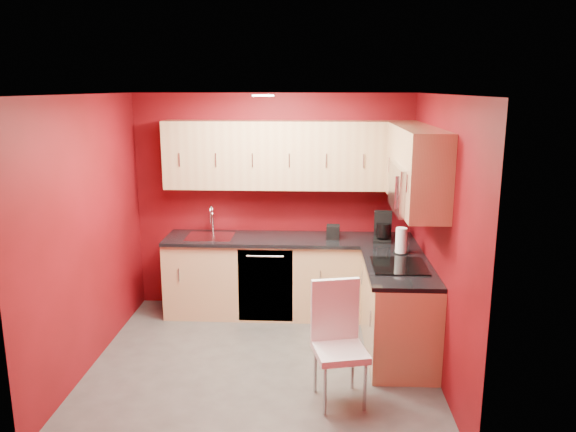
# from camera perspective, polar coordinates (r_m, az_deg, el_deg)

# --- Properties ---
(floor) EXTENTS (3.20, 3.20, 0.00)m
(floor) POSITION_cam_1_polar(r_m,az_deg,el_deg) (5.54, -2.58, -14.57)
(floor) COLOR #54514E
(floor) RESTS_ON ground
(ceiling) EXTENTS (3.20, 3.20, 0.00)m
(ceiling) POSITION_cam_1_polar(r_m,az_deg,el_deg) (4.91, -2.88, 12.25)
(ceiling) COLOR white
(ceiling) RESTS_ON wall_back
(wall_back) EXTENTS (3.20, 0.00, 3.20)m
(wall_back) POSITION_cam_1_polar(r_m,az_deg,el_deg) (6.54, -1.48, 1.41)
(wall_back) COLOR maroon
(wall_back) RESTS_ON floor
(wall_front) EXTENTS (3.20, 0.00, 3.20)m
(wall_front) POSITION_cam_1_polar(r_m,az_deg,el_deg) (3.67, -4.97, -8.02)
(wall_front) COLOR maroon
(wall_front) RESTS_ON floor
(wall_left) EXTENTS (0.00, 3.00, 3.00)m
(wall_left) POSITION_cam_1_polar(r_m,az_deg,el_deg) (5.47, -19.65, -1.66)
(wall_left) COLOR maroon
(wall_left) RESTS_ON floor
(wall_right) EXTENTS (0.00, 3.00, 3.00)m
(wall_right) POSITION_cam_1_polar(r_m,az_deg,el_deg) (5.19, 15.17, -2.13)
(wall_right) COLOR maroon
(wall_right) RESTS_ON floor
(base_cabinets_back) EXTENTS (2.80, 0.60, 0.87)m
(base_cabinets_back) POSITION_cam_1_polar(r_m,az_deg,el_deg) (6.46, 0.14, -6.25)
(base_cabinets_back) COLOR tan
(base_cabinets_back) RESTS_ON floor
(base_cabinets_right) EXTENTS (0.60, 1.30, 0.87)m
(base_cabinets_right) POSITION_cam_1_polar(r_m,az_deg,el_deg) (5.62, 11.11, -9.50)
(base_cabinets_right) COLOR tan
(base_cabinets_right) RESTS_ON floor
(countertop_back) EXTENTS (2.80, 0.63, 0.04)m
(countertop_back) POSITION_cam_1_polar(r_m,az_deg,el_deg) (6.31, 0.14, -2.39)
(countertop_back) COLOR black
(countertop_back) RESTS_ON base_cabinets_back
(countertop_right) EXTENTS (0.63, 1.27, 0.04)m
(countertop_right) POSITION_cam_1_polar(r_m,az_deg,el_deg) (5.45, 11.18, -5.13)
(countertop_right) COLOR black
(countertop_right) RESTS_ON base_cabinets_right
(upper_cabinets_back) EXTENTS (2.80, 0.35, 0.75)m
(upper_cabinets_back) POSITION_cam_1_polar(r_m,az_deg,el_deg) (6.27, 0.20, 6.23)
(upper_cabinets_back) COLOR tan
(upper_cabinets_back) RESTS_ON wall_back
(upper_cabinets_right) EXTENTS (0.35, 1.55, 0.75)m
(upper_cabinets_right) POSITION_cam_1_polar(r_m,az_deg,el_deg) (5.46, 12.80, 5.56)
(upper_cabinets_right) COLOR tan
(upper_cabinets_right) RESTS_ON wall_right
(microwave) EXTENTS (0.42, 0.76, 0.42)m
(microwave) POSITION_cam_1_polar(r_m,az_deg,el_deg) (5.25, 12.78, 2.77)
(microwave) COLOR silver
(microwave) RESTS_ON upper_cabinets_right
(cooktop) EXTENTS (0.50, 0.55, 0.01)m
(cooktop) POSITION_cam_1_polar(r_m,az_deg,el_deg) (5.41, 11.20, -5.00)
(cooktop) COLOR black
(cooktop) RESTS_ON countertop_right
(sink) EXTENTS (0.52, 0.42, 0.35)m
(sink) POSITION_cam_1_polar(r_m,az_deg,el_deg) (6.41, -7.91, -1.75)
(sink) COLOR silver
(sink) RESTS_ON countertop_back
(dishwasher_front) EXTENTS (0.60, 0.02, 0.82)m
(dishwasher_front) POSITION_cam_1_polar(r_m,az_deg,el_deg) (6.20, -2.31, -7.09)
(dishwasher_front) COLOR black
(dishwasher_front) RESTS_ON base_cabinets_back
(downlight) EXTENTS (0.20, 0.20, 0.01)m
(downlight) POSITION_cam_1_polar(r_m,az_deg,el_deg) (5.21, -2.55, 12.13)
(downlight) COLOR white
(downlight) RESTS_ON ceiling
(coffee_maker) EXTENTS (0.22, 0.28, 0.32)m
(coffee_maker) POSITION_cam_1_polar(r_m,az_deg,el_deg) (6.21, 9.60, -1.10)
(coffee_maker) COLOR black
(coffee_maker) RESTS_ON countertop_back
(napkin_holder) EXTENTS (0.15, 0.15, 0.15)m
(napkin_holder) POSITION_cam_1_polar(r_m,az_deg,el_deg) (6.26, 4.60, -1.64)
(napkin_holder) COLOR black
(napkin_holder) RESTS_ON countertop_back
(paper_towel) EXTENTS (0.18, 0.18, 0.27)m
(paper_towel) POSITION_cam_1_polar(r_m,az_deg,el_deg) (5.80, 11.42, -2.48)
(paper_towel) COLOR white
(paper_towel) RESTS_ON countertop_right
(dining_chair) EXTENTS (0.49, 0.51, 1.01)m
(dining_chair) POSITION_cam_1_polar(r_m,az_deg,el_deg) (4.72, 5.32, -12.93)
(dining_chair) COLOR white
(dining_chair) RESTS_ON floor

